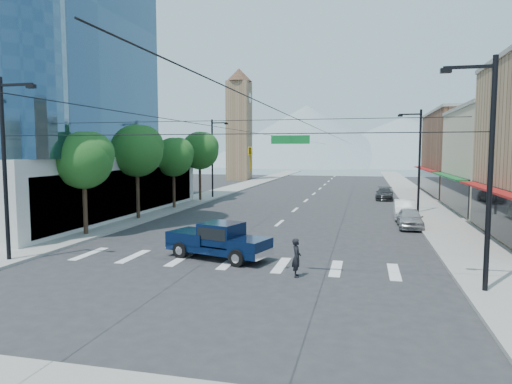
# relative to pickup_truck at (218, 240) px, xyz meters

# --- Properties ---
(ground) EXTENTS (160.00, 160.00, 0.00)m
(ground) POSITION_rel_pickup_truck_xyz_m (1.00, -2.18, -0.97)
(ground) COLOR #28282B
(ground) RESTS_ON ground
(sidewalk_left) EXTENTS (4.00, 120.00, 0.15)m
(sidewalk_left) POSITION_rel_pickup_truck_xyz_m (-11.00, 37.82, -0.89)
(sidewalk_left) COLOR gray
(sidewalk_left) RESTS_ON ground
(sidewalk_right) EXTENTS (4.00, 120.00, 0.15)m
(sidewalk_right) POSITION_rel_pickup_truck_xyz_m (13.00, 37.82, -0.89)
(sidewalk_right) COLOR gray
(sidewalk_right) RESTS_ON ground
(shop_far) EXTENTS (12.00, 18.00, 10.00)m
(shop_far) POSITION_rel_pickup_truck_xyz_m (21.00, 37.82, 4.03)
(shop_far) COLOR brown
(shop_far) RESTS_ON ground
(clock_tower) EXTENTS (4.80, 4.80, 20.40)m
(clock_tower) POSITION_rel_pickup_truck_xyz_m (-15.50, 59.82, 9.68)
(clock_tower) COLOR #8C6B4C
(clock_tower) RESTS_ON ground
(mountain_left) EXTENTS (80.00, 80.00, 22.00)m
(mountain_left) POSITION_rel_pickup_truck_xyz_m (-14.00, 147.82, 10.03)
(mountain_left) COLOR gray
(mountain_left) RESTS_ON ground
(mountain_right) EXTENTS (90.00, 90.00, 18.00)m
(mountain_right) POSITION_rel_pickup_truck_xyz_m (21.00, 157.82, 8.03)
(mountain_right) COLOR gray
(mountain_right) RESTS_ON ground
(tree_near) EXTENTS (3.65, 3.64, 6.71)m
(tree_near) POSITION_rel_pickup_truck_xyz_m (-10.07, 3.92, 4.03)
(tree_near) COLOR black
(tree_near) RESTS_ON ground
(tree_midnear) EXTENTS (4.09, 4.09, 7.52)m
(tree_midnear) POSITION_rel_pickup_truck_xyz_m (-10.07, 10.92, 4.63)
(tree_midnear) COLOR black
(tree_midnear) RESTS_ON ground
(tree_midfar) EXTENTS (3.65, 3.64, 6.71)m
(tree_midfar) POSITION_rel_pickup_truck_xyz_m (-10.07, 17.92, 4.03)
(tree_midfar) COLOR black
(tree_midfar) RESTS_ON ground
(tree_far) EXTENTS (4.09, 4.09, 7.52)m
(tree_far) POSITION_rel_pickup_truck_xyz_m (-10.07, 24.92, 4.63)
(tree_far) COLOR black
(tree_far) RESTS_ON ground
(signal_rig) EXTENTS (21.80, 0.20, 9.00)m
(signal_rig) POSITION_rel_pickup_truck_xyz_m (1.20, -3.18, 3.68)
(signal_rig) COLOR black
(signal_rig) RESTS_ON ground
(lamp_pole_nw) EXTENTS (2.00, 0.25, 9.00)m
(lamp_pole_nw) POSITION_rel_pickup_truck_xyz_m (-9.66, 27.82, 3.98)
(lamp_pole_nw) COLOR black
(lamp_pole_nw) RESTS_ON ground
(lamp_pole_ne) EXTENTS (2.00, 0.25, 9.00)m
(lamp_pole_ne) POSITION_rel_pickup_truck_xyz_m (11.67, 19.82, 3.98)
(lamp_pole_ne) COLOR black
(lamp_pole_ne) RESTS_ON ground
(pickup_truck) EXTENTS (5.79, 3.42, 1.85)m
(pickup_truck) POSITION_rel_pickup_truck_xyz_m (0.00, 0.00, 0.00)
(pickup_truck) COLOR #071636
(pickup_truck) RESTS_ON ground
(pedestrian) EXTENTS (0.51, 0.68, 1.70)m
(pedestrian) POSITION_rel_pickup_truck_xyz_m (4.40, -2.45, -0.12)
(pedestrian) COLOR black
(pedestrian) RESTS_ON ground
(parked_car_near) EXTENTS (1.71, 4.18, 1.42)m
(parked_car_near) POSITION_rel_pickup_truck_xyz_m (10.40, 11.80, -0.26)
(parked_car_near) COLOR #9F9FA3
(parked_car_near) RESTS_ON ground
(parked_car_mid) EXTENTS (1.72, 4.66, 1.52)m
(parked_car_mid) POSITION_rel_pickup_truck_xyz_m (10.40, 16.23, -0.20)
(parked_car_mid) COLOR white
(parked_car_mid) RESTS_ON ground
(parked_car_far) EXTENTS (2.13, 4.67, 1.33)m
(parked_car_far) POSITION_rel_pickup_truck_xyz_m (9.42, 30.85, -0.30)
(parked_car_far) COLOR #303032
(parked_car_far) RESTS_ON ground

